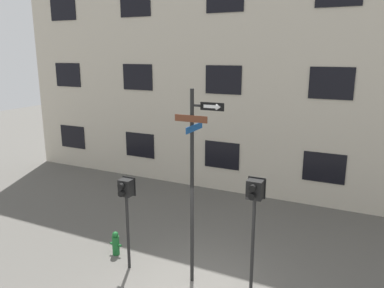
{
  "coord_description": "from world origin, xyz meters",
  "views": [
    {
      "loc": [
        3.33,
        -7.1,
        5.59
      ],
      "look_at": [
        -0.32,
        0.46,
        3.56
      ],
      "focal_mm": 35.0,
      "sensor_mm": 36.0,
      "label": 1
    }
  ],
  "objects": [
    {
      "name": "building_facade",
      "position": [
        0.0,
        7.09,
        6.12
      ],
      "size": [
        24.0,
        0.63,
        12.23
      ],
      "color": "beige",
      "rests_on": "ground_plane"
    },
    {
      "name": "fire_hydrant",
      "position": [
        -2.82,
        0.66,
        0.34
      ],
      "size": [
        0.36,
        0.2,
        0.7
      ],
      "color": "#196028",
      "rests_on": "ground_plane"
    },
    {
      "name": "pedestrian_signal_left",
      "position": [
        -2.09,
        0.25,
        2.0
      ],
      "size": [
        0.39,
        0.4,
        2.52
      ],
      "color": "black",
      "rests_on": "ground_plane"
    },
    {
      "name": "pedestrian_signal_right",
      "position": [
        1.19,
        0.54,
        2.31
      ],
      "size": [
        0.41,
        0.4,
        2.9
      ],
      "color": "black",
      "rests_on": "ground_plane"
    },
    {
      "name": "street_sign_pole",
      "position": [
        -0.26,
        0.46,
        2.8
      ],
      "size": [
        1.18,
        0.85,
        4.83
      ],
      "color": "black",
      "rests_on": "ground_plane"
    }
  ]
}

